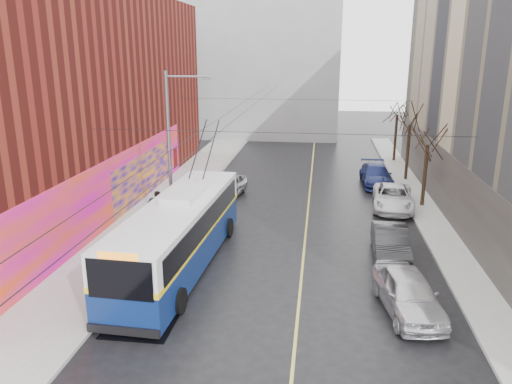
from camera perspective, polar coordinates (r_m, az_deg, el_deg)
ground at (r=19.71m, az=0.16°, el=-14.85°), size 140.00×140.00×0.00m
sidewalk_left at (r=32.12m, az=-11.38°, el=-2.52°), size 4.00×60.00×0.15m
sidewalk_right at (r=31.25m, az=19.73°, el=-3.71°), size 2.00×60.00×0.15m
lane_line at (r=32.40m, az=5.94°, el=-2.26°), size 0.12×50.00×0.01m
building_left at (r=35.85m, az=-23.33°, el=9.74°), size 12.11×36.00×14.00m
building_far at (r=62.31m, az=-0.08°, el=15.00°), size 20.50×12.10×18.00m
streetlight_pole at (r=28.52m, az=-9.61°, el=5.15°), size 2.65×0.60×9.00m
catenary_wires at (r=32.13m, az=-1.01°, el=9.10°), size 18.00×60.00×0.22m
tree_near at (r=33.89m, az=19.15°, el=6.41°), size 3.20×3.20×6.40m
tree_mid at (r=40.66m, az=17.28°, el=8.43°), size 3.20×3.20×6.68m
tree_far at (r=47.54m, az=15.90°, el=9.41°), size 3.20×3.20×6.57m
puddle at (r=20.54m, az=-12.56°, el=-13.89°), size 2.57×3.34×0.01m
pigeons_flying at (r=26.92m, az=-0.90°, el=9.76°), size 2.45×1.32×1.21m
trolleybus at (r=24.01m, az=-8.76°, el=-4.62°), size 3.53×13.25×6.22m
parked_car_a at (r=21.02m, az=16.98°, el=-10.93°), size 2.72×5.15×1.67m
parked_car_b at (r=25.99m, az=15.09°, el=-5.61°), size 1.78×4.79×1.56m
parked_car_c at (r=33.89m, az=15.38°, el=-0.60°), size 3.00×5.65×1.51m
parked_car_d at (r=39.48m, az=13.55°, el=1.88°), size 2.33×5.42×1.56m
following_car at (r=35.46m, az=-3.19°, el=0.69°), size 2.49×4.67×1.51m
pedestrian_a at (r=27.03m, az=-12.20°, el=-3.83°), size 0.65×0.80×1.91m
pedestrian_b at (r=30.60m, az=-11.09°, el=-1.52°), size 0.83×0.98×1.80m
pedestrian_c at (r=29.25m, az=-11.61°, el=-2.37°), size 1.23×1.34×1.81m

